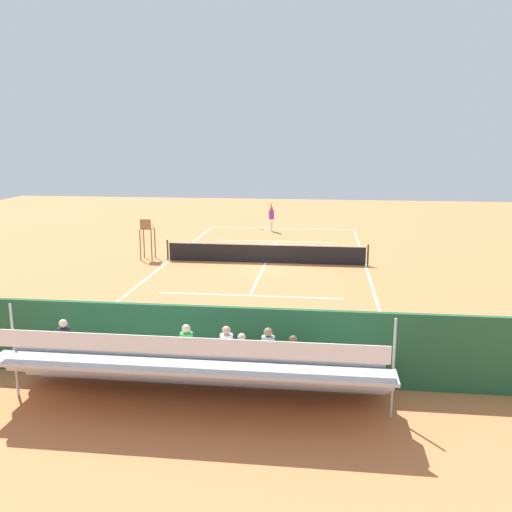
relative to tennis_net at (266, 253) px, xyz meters
name	(u,v)px	position (x,y,z in m)	size (l,w,h in m)	color
ground_plane	(266,263)	(0.00, 0.00, -0.50)	(60.00, 60.00, 0.00)	#D17542
court_line_markings	(266,263)	(0.00, -0.04, -0.50)	(10.10, 22.20, 0.01)	white
tennis_net	(266,253)	(0.00, 0.00, 0.00)	(10.30, 0.10, 1.07)	black
backdrop_wall	(209,343)	(0.00, 14.00, 0.50)	(18.00, 0.16, 2.00)	#235633
bleacher_stand	(199,367)	(-0.04, 15.33, 0.41)	(9.06, 2.40, 2.35)	#B2B2B7
umpire_chair	(147,235)	(6.20, -0.09, 0.81)	(0.67, 0.67, 2.14)	olive
courtside_bench	(337,354)	(-3.32, 13.27, 0.06)	(1.80, 0.40, 0.93)	#234C2D
equipment_bag	(265,366)	(-1.40, 13.40, -0.32)	(0.90, 0.36, 0.36)	#334C8C
tennis_player	(271,216)	(0.63, -9.73, 0.51)	(0.41, 0.55, 1.93)	white
tennis_racket	(266,230)	(1.09, -10.32, -0.49)	(0.57, 0.31, 0.03)	black
tennis_ball_near	(283,238)	(-0.33, -7.20, -0.47)	(0.07, 0.07, 0.07)	#CCDB33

